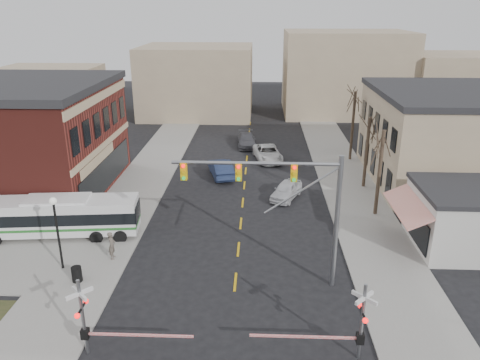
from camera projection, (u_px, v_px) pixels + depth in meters
The scene contains 19 objects.
ground at pixel (233, 302), 26.02m from camera, with size 160.00×160.00×0.00m, color black.
sidewalk_west at pixel (147, 176), 45.09m from camera, with size 5.00×60.00×0.12m, color gray.
sidewalk_east at pixel (345, 179), 44.34m from camera, with size 5.00×60.00×0.12m, color gray.
awning_shop at pixel (478, 218), 31.18m from camera, with size 9.74×6.20×4.30m.
tree_east_a at pixel (379, 173), 35.61m from camera, with size 0.28×0.28×6.75m.
tree_east_b at pixel (366, 153), 41.29m from camera, with size 0.28×0.28×6.30m.
tree_east_c at pixel (353, 126), 48.61m from camera, with size 0.28×0.28×7.20m.
transit_bus at pixel (59, 216), 32.82m from camera, with size 11.17×3.54×2.83m.
traffic_signal_mast at pixel (291, 195), 25.74m from camera, with size 9.28×0.30×8.00m.
rr_crossing_west at pixel (92, 318), 21.52m from camera, with size 5.60×1.36×4.00m.
rr_crossing_east at pixel (352, 322), 21.24m from camera, with size 5.60×1.36×4.00m.
street_lamp at pixel (56, 219), 28.00m from camera, with size 0.44×0.44×4.75m.
trash_bin at pixel (77, 274), 27.62m from camera, with size 0.60×0.60×0.93m, color black.
car_a at pixel (286, 190), 39.80m from camera, with size 1.72×4.27×1.45m, color silver.
car_b at pixel (221, 168), 44.87m from camera, with size 1.76×5.04×1.66m, color #1C2848.
car_c at pixel (268, 153), 49.58m from camera, with size 2.55×5.53×1.54m, color silver.
car_d at pixel (246, 140), 54.55m from camera, with size 2.04×5.02×1.46m, color #46464C.
pedestrian_near at pixel (112, 245), 29.98m from camera, with size 0.68×0.44×1.86m, color #5D544A.
pedestrian_far at pixel (108, 222), 33.49m from camera, with size 0.77×0.60×1.59m, color #34415C.
Camera 1 is at (1.30, -21.95, 15.48)m, focal length 35.00 mm.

